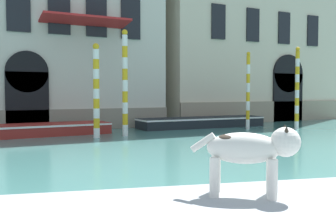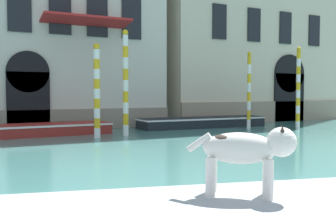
# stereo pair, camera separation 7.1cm
# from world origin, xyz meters

# --- Properties ---
(palazzo_right) EXTENTS (12.40, 6.13, 16.01)m
(palazzo_right) POSITION_xyz_m (11.22, 23.49, 7.98)
(palazzo_right) COLOR beige
(palazzo_right) RESTS_ON ground_plane
(dog_on_deck) EXTENTS (1.04, 0.85, 0.82)m
(dog_on_deck) POSITION_xyz_m (-2.49, 5.08, 1.17)
(dog_on_deck) COLOR silver
(dog_on_deck) RESTS_ON boat_foreground
(boat_moored_near_palazzo) EXTENTS (5.20, 2.02, 0.49)m
(boat_moored_near_palazzo) POSITION_xyz_m (-2.30, 18.80, 0.26)
(boat_moored_near_palazzo) COLOR maroon
(boat_moored_near_palazzo) RESTS_ON ground_plane
(boat_moored_far) EXTENTS (6.93, 1.73, 0.53)m
(boat_moored_far) POSITION_xyz_m (5.53, 19.06, 0.28)
(boat_moored_far) COLOR black
(boat_moored_far) RESTS_ON ground_plane
(mooring_pole_0) EXTENTS (0.19, 0.19, 3.86)m
(mooring_pole_0) POSITION_xyz_m (7.19, 17.34, 1.94)
(mooring_pole_0) COLOR white
(mooring_pole_0) RESTS_ON ground_plane
(mooring_pole_1) EXTENTS (0.24, 0.24, 4.43)m
(mooring_pole_1) POSITION_xyz_m (0.49, 17.01, 2.24)
(mooring_pole_1) COLOR white
(mooring_pole_1) RESTS_ON ground_plane
(mooring_pole_2) EXTENTS (0.26, 0.26, 3.78)m
(mooring_pole_2) POSITION_xyz_m (-0.78, 16.88, 1.91)
(mooring_pole_2) COLOR white
(mooring_pole_2) RESTS_ON ground_plane
(mooring_pole_4) EXTENTS (0.21, 0.21, 4.08)m
(mooring_pole_4) POSITION_xyz_m (9.24, 16.08, 2.06)
(mooring_pole_4) COLOR white
(mooring_pole_4) RESTS_ON ground_plane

